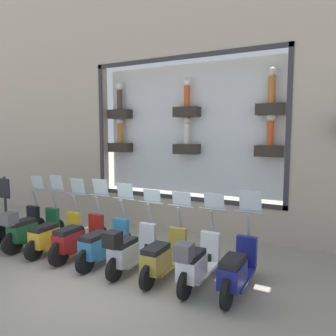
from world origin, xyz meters
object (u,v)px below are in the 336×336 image
at_px(scooter_silver_3, 130,249).
at_px(scooter_teal_4, 103,244).
at_px(scooter_white_1, 197,262).
at_px(scooter_green_7, 30,228).
at_px(scooter_red_5, 77,238).
at_px(scooter_black_8, 10,225).
at_px(shop_sign_post, 5,202).
at_px(scooter_yellow_6, 54,235).
at_px(scooter_olive_2, 163,256).
at_px(scooter_navy_0, 237,269).

height_order(scooter_silver_3, scooter_teal_4, scooter_teal_4).
xyz_separation_m(scooter_white_1, scooter_teal_4, (0.07, 2.16, -0.04)).
xyz_separation_m(scooter_teal_4, scooter_green_7, (-0.06, 2.16, 0.05)).
height_order(scooter_red_5, scooter_black_8, scooter_red_5).
relative_size(scooter_silver_3, scooter_teal_4, 1.00).
height_order(scooter_white_1, shop_sign_post, scooter_white_1).
xyz_separation_m(scooter_teal_4, scooter_yellow_6, (-0.00, 1.44, -0.01)).
height_order(scooter_teal_4, scooter_black_8, scooter_teal_4).
bearing_deg(scooter_silver_3, scooter_green_7, 89.73).
xyz_separation_m(scooter_red_5, shop_sign_post, (0.58, 3.21, 0.39)).
distance_m(scooter_black_8, shop_sign_post, 1.29).
relative_size(scooter_olive_2, scooter_yellow_6, 1.00).
height_order(scooter_red_5, scooter_green_7, scooter_green_7).
relative_size(scooter_silver_3, shop_sign_post, 1.16).
height_order(scooter_black_8, shop_sign_post, scooter_black_8).
height_order(scooter_white_1, scooter_teal_4, scooter_teal_4).
xyz_separation_m(scooter_red_5, scooter_yellow_6, (-0.01, 0.72, -0.02)).
relative_size(scooter_teal_4, scooter_yellow_6, 1.00).
bearing_deg(scooter_green_7, scooter_olive_2, -89.19).
height_order(scooter_navy_0, scooter_white_1, scooter_navy_0).
bearing_deg(scooter_white_1, scooter_red_5, 88.60).
bearing_deg(scooter_white_1, scooter_navy_0, -84.42).
height_order(scooter_olive_2, scooter_silver_3, scooter_olive_2).
height_order(scooter_white_1, scooter_yellow_6, scooter_yellow_6).
height_order(scooter_green_7, shop_sign_post, scooter_green_7).
relative_size(scooter_yellow_6, shop_sign_post, 1.16).
bearing_deg(scooter_green_7, scooter_navy_0, -89.31).
relative_size(scooter_navy_0, scooter_red_5, 1.00).
bearing_deg(scooter_olive_2, scooter_teal_4, 89.78).
distance_m(scooter_navy_0, scooter_red_5, 3.59).
bearing_deg(scooter_teal_4, scooter_navy_0, -89.92).
xyz_separation_m(scooter_olive_2, scooter_black_8, (-0.06, 4.31, 0.05)).
height_order(scooter_white_1, scooter_olive_2, scooter_white_1).
distance_m(scooter_teal_4, scooter_red_5, 0.72).
bearing_deg(scooter_silver_3, scooter_red_5, 87.05).
bearing_deg(scooter_teal_4, scooter_yellow_6, 90.08).
relative_size(scooter_teal_4, scooter_red_5, 1.00).
xyz_separation_m(scooter_olive_2, scooter_teal_4, (0.01, 1.44, 0.02)).
height_order(scooter_white_1, scooter_green_7, scooter_green_7).
height_order(scooter_olive_2, scooter_green_7, scooter_green_7).
bearing_deg(scooter_teal_4, scooter_green_7, 91.49).
xyz_separation_m(scooter_olive_2, scooter_silver_3, (-0.06, 0.72, 0.04)).
bearing_deg(scooter_red_5, scooter_white_1, -91.40).
xyz_separation_m(scooter_olive_2, scooter_yellow_6, (0.00, 2.88, 0.01)).
distance_m(scooter_white_1, scooter_silver_3, 1.44).
bearing_deg(scooter_yellow_6, scooter_silver_3, -91.80).
xyz_separation_m(scooter_navy_0, scooter_silver_3, (-0.07, 2.16, 0.02)).
distance_m(scooter_olive_2, scooter_yellow_6, 2.88).
distance_m(scooter_white_1, scooter_teal_4, 2.16).
height_order(scooter_navy_0, scooter_silver_3, scooter_navy_0).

